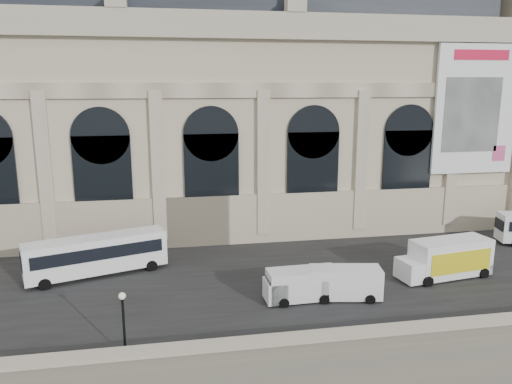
% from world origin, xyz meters
% --- Properties ---
extents(quay, '(160.00, 70.00, 6.00)m').
position_xyz_m(quay, '(0.00, 35.00, 3.00)').
color(quay, '#7A735E').
rests_on(quay, ground).
extents(street, '(160.00, 24.00, 0.06)m').
position_xyz_m(street, '(0.00, 14.00, 6.03)').
color(street, '#2D2D2D').
rests_on(street, quay).
extents(parapet, '(160.00, 1.40, 1.21)m').
position_xyz_m(parapet, '(0.00, 0.60, 6.62)').
color(parapet, '#7A735E').
rests_on(parapet, quay).
extents(museum, '(69.00, 18.70, 29.10)m').
position_xyz_m(museum, '(-5.98, 30.86, 19.72)').
color(museum, beige).
rests_on(museum, quay).
extents(bus_left, '(11.46, 5.77, 3.33)m').
position_xyz_m(bus_left, '(-14.15, 15.65, 7.87)').
color(bus_left, white).
rests_on(bus_left, quay).
extents(van_b, '(5.65, 2.92, 2.40)m').
position_xyz_m(van_b, '(4.12, 7.75, 7.22)').
color(van_b, white).
rests_on(van_b, quay).
extents(van_c, '(5.40, 2.37, 2.38)m').
position_xyz_m(van_c, '(0.92, 7.98, 7.21)').
color(van_c, white).
rests_on(van_c, quay).
extents(box_truck, '(8.17, 3.76, 3.18)m').
position_xyz_m(box_truck, '(13.99, 10.23, 7.60)').
color(box_truck, white).
rests_on(box_truck, quay).
extents(lamp_left, '(0.41, 0.41, 4.06)m').
position_xyz_m(lamp_left, '(-10.93, 2.13, 8.02)').
color(lamp_left, black).
rests_on(lamp_left, quay).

